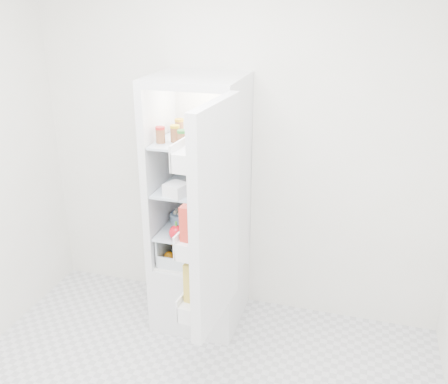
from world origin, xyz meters
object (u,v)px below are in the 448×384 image
(red_cabbage, at_px, (220,219))
(mushroom_bowl, at_px, (180,217))
(refrigerator, at_px, (202,234))
(fridge_door, at_px, (211,222))

(red_cabbage, distance_m, mushroom_bowl, 0.33)
(refrigerator, relative_size, red_cabbage, 10.89)
(refrigerator, relative_size, fridge_door, 1.38)
(refrigerator, bearing_deg, red_cabbage, -19.14)
(mushroom_bowl, distance_m, fridge_door, 0.83)
(red_cabbage, relative_size, mushroom_bowl, 1.22)
(refrigerator, bearing_deg, mushroom_bowl, -178.07)
(refrigerator, height_order, mushroom_bowl, refrigerator)
(mushroom_bowl, xyz_separation_m, fridge_door, (0.44, -0.63, 0.31))
(refrigerator, distance_m, mushroom_bowl, 0.20)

